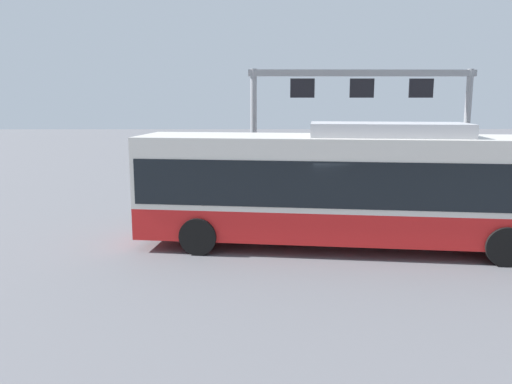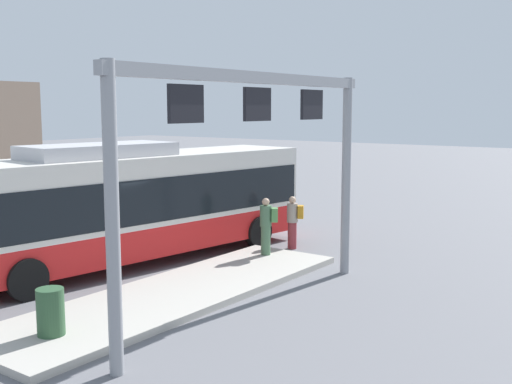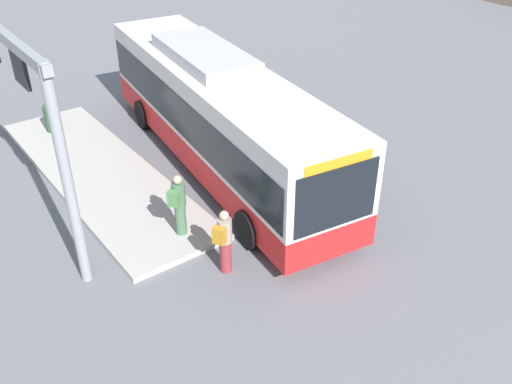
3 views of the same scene
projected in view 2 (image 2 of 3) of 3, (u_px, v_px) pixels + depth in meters
ground_plane at (130, 263)px, 18.05m from camera, size 120.00×120.00×0.00m
platform_curb at (179, 293)px, 14.90m from camera, size 10.00×2.80×0.16m
bus_main at (128, 201)px, 17.80m from camera, size 12.00×4.10×3.46m
person_boarding at (267, 225)px, 18.31m from camera, size 0.54×0.60×1.67m
person_waiting_near at (293, 221)px, 19.81m from camera, size 0.52×0.61×1.67m
platform_sign_gantry at (257, 142)px, 13.28m from camera, size 8.45×0.24×5.20m
trash_bin at (51, 312)px, 11.87m from camera, size 0.52×0.52×0.90m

